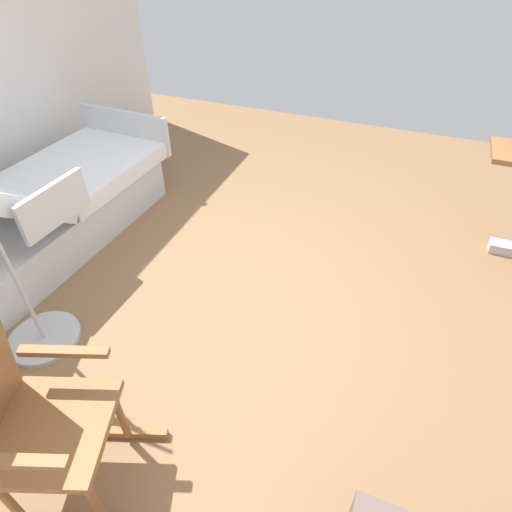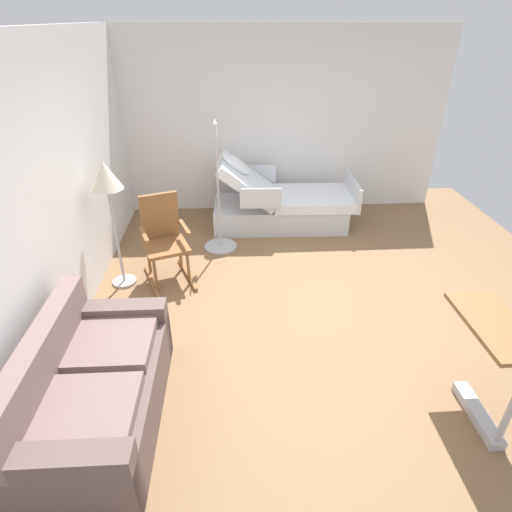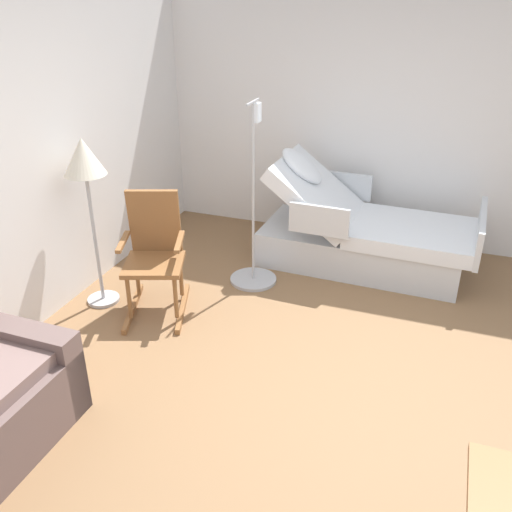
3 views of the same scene
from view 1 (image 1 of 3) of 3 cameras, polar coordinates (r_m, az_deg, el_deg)
The scene contains 4 objects.
ground_plane at distance 3.05m, azimuth 3.17°, elevation -4.71°, with size 6.55×6.55×0.00m, color olive.
hospital_bed at distance 3.74m, azimuth -26.37°, elevation 6.17°, with size 1.06×2.09×1.15m.
rocking_chair at distance 2.07m, azimuth -28.11°, elevation -19.18°, with size 0.88×0.70×1.05m.
iv_pole at distance 2.89m, azimuth -28.09°, elevation -6.70°, with size 0.44×0.44×1.69m.
Camera 1 is at (-0.65, 2.09, 2.12)m, focal length 29.64 mm.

